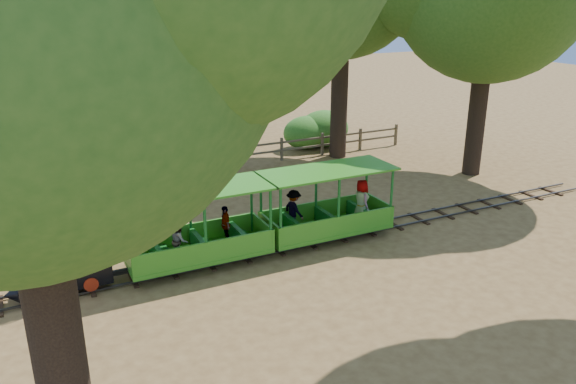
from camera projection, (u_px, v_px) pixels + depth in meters
name	position (u px, v px, depth m)	size (l,w,h in m)	color
ground	(308.00, 243.00, 16.19)	(90.00, 90.00, 0.00)	olive
track	(308.00, 241.00, 16.17)	(22.00, 1.00, 0.10)	#3F3D3A
locomotive	(52.00, 232.00, 12.92)	(2.43, 1.15, 2.80)	black
carriage_front	(199.00, 238.00, 14.58)	(3.90, 1.59, 2.02)	#35891D
carriage_rear	(327.00, 212.00, 16.20)	(3.90, 1.59, 2.02)	#35891D
fence	(215.00, 156.00, 22.77)	(18.10, 0.10, 1.00)	brown
shrub_west	(67.00, 159.00, 21.48)	(2.38, 1.83, 1.65)	#2D6B1E
shrub_mid_w	(167.00, 145.00, 23.08)	(2.61, 2.00, 1.80)	#2D6B1E
shrub_mid_e	(306.00, 132.00, 25.84)	(2.20, 1.69, 1.52)	#2D6B1E
shrub_east	(324.00, 129.00, 26.19)	(2.47, 1.90, 1.71)	#2D6B1E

